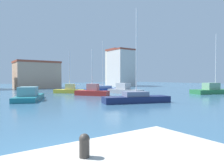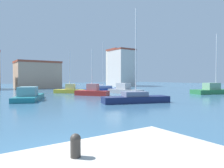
{
  "view_description": "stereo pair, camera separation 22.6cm",
  "coord_description": "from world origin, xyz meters",
  "px_view_note": "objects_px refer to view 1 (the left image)",
  "views": [
    {
      "loc": [
        -2.58,
        -6.61,
        2.73
      ],
      "look_at": [
        15.92,
        20.39,
        1.74
      ],
      "focal_mm": 32.78,
      "sensor_mm": 36.0,
      "label": 1
    },
    {
      "loc": [
        -2.4,
        -6.74,
        2.73
      ],
      "look_at": [
        15.92,
        20.39,
        1.74
      ],
      "focal_mm": 32.78,
      "sensor_mm": 36.0,
      "label": 2
    }
  ],
  "objects_px": {
    "sailboat_red_outer_mooring": "(92,91)",
    "sailboat_yellow_distant_east": "(70,90)",
    "sailboat_blue_distant_north": "(103,89)",
    "sailboat_navy_inner_mooring": "(136,98)",
    "sailboat_green_far_right": "(214,90)",
    "motorboat_teal_far_left": "(29,96)",
    "mooring_bollard": "(84,144)",
    "motorboat_grey_center_channel": "(125,90)"
  },
  "relations": [
    {
      "from": "mooring_bollard",
      "to": "sailboat_blue_distant_north",
      "type": "distance_m",
      "value": 38.41
    },
    {
      "from": "motorboat_teal_far_left",
      "to": "sailboat_navy_inner_mooring",
      "type": "distance_m",
      "value": 13.02
    },
    {
      "from": "sailboat_red_outer_mooring",
      "to": "sailboat_blue_distant_north",
      "type": "distance_m",
      "value": 11.37
    },
    {
      "from": "mooring_bollard",
      "to": "sailboat_blue_distant_north",
      "type": "bearing_deg",
      "value": 57.59
    },
    {
      "from": "sailboat_green_far_right",
      "to": "sailboat_red_outer_mooring",
      "type": "distance_m",
      "value": 21.09
    },
    {
      "from": "sailboat_red_outer_mooring",
      "to": "mooring_bollard",
      "type": "bearing_deg",
      "value": -119.23
    },
    {
      "from": "mooring_bollard",
      "to": "sailboat_red_outer_mooring",
      "type": "height_order",
      "value": "sailboat_red_outer_mooring"
    },
    {
      "from": "sailboat_red_outer_mooring",
      "to": "motorboat_teal_far_left",
      "type": "distance_m",
      "value": 9.69
    },
    {
      "from": "sailboat_navy_inner_mooring",
      "to": "mooring_bollard",
      "type": "bearing_deg",
      "value": -134.67
    },
    {
      "from": "sailboat_green_far_right",
      "to": "sailboat_blue_distant_north",
      "type": "height_order",
      "value": "sailboat_blue_distant_north"
    },
    {
      "from": "sailboat_red_outer_mooring",
      "to": "motorboat_grey_center_channel",
      "type": "xyz_separation_m",
      "value": [
        6.71,
        0.48,
        -0.04
      ]
    },
    {
      "from": "sailboat_yellow_distant_east",
      "to": "motorboat_grey_center_channel",
      "type": "bearing_deg",
      "value": -38.9
    },
    {
      "from": "sailboat_green_far_right",
      "to": "sailboat_red_outer_mooring",
      "type": "bearing_deg",
      "value": 155.73
    },
    {
      "from": "sailboat_green_far_right",
      "to": "sailboat_red_outer_mooring",
      "type": "relative_size",
      "value": 1.44
    },
    {
      "from": "sailboat_blue_distant_north",
      "to": "sailboat_navy_inner_mooring",
      "type": "bearing_deg",
      "value": -111.71
    },
    {
      "from": "sailboat_green_far_right",
      "to": "sailboat_navy_inner_mooring",
      "type": "distance_m",
      "value": 19.75
    },
    {
      "from": "sailboat_navy_inner_mooring",
      "to": "sailboat_yellow_distant_east",
      "type": "distance_m",
      "value": 17.37
    },
    {
      "from": "sailboat_blue_distant_north",
      "to": "motorboat_grey_center_channel",
      "type": "height_order",
      "value": "sailboat_blue_distant_north"
    },
    {
      "from": "sailboat_red_outer_mooring",
      "to": "motorboat_teal_far_left",
      "type": "relative_size",
      "value": 0.91
    },
    {
      "from": "sailboat_green_far_right",
      "to": "motorboat_teal_far_left",
      "type": "distance_m",
      "value": 29.69
    },
    {
      "from": "mooring_bollard",
      "to": "sailboat_green_far_right",
      "type": "bearing_deg",
      "value": 24.85
    },
    {
      "from": "sailboat_red_outer_mooring",
      "to": "sailboat_yellow_distant_east",
      "type": "xyz_separation_m",
      "value": [
        -0.93,
        6.65,
        -0.08
      ]
    },
    {
      "from": "sailboat_red_outer_mooring",
      "to": "sailboat_green_far_right",
      "type": "bearing_deg",
      "value": -24.27
    },
    {
      "from": "sailboat_green_far_right",
      "to": "sailboat_yellow_distant_east",
      "type": "bearing_deg",
      "value": 142.77
    },
    {
      "from": "mooring_bollard",
      "to": "sailboat_navy_inner_mooring",
      "type": "height_order",
      "value": "sailboat_navy_inner_mooring"
    },
    {
      "from": "mooring_bollard",
      "to": "sailboat_yellow_distant_east",
      "type": "distance_m",
      "value": 32.79
    },
    {
      "from": "sailboat_blue_distant_north",
      "to": "sailboat_navy_inner_mooring",
      "type": "distance_m",
      "value": 20.9
    },
    {
      "from": "sailboat_green_far_right",
      "to": "motorboat_teal_far_left",
      "type": "height_order",
      "value": "sailboat_green_far_right"
    },
    {
      "from": "sailboat_green_far_right",
      "to": "sailboat_red_outer_mooring",
      "type": "xyz_separation_m",
      "value": [
        -19.22,
        8.67,
        0.04
      ]
    },
    {
      "from": "sailboat_blue_distant_north",
      "to": "motorboat_grey_center_channel",
      "type": "bearing_deg",
      "value": -94.24
    },
    {
      "from": "sailboat_navy_inner_mooring",
      "to": "motorboat_grey_center_channel",
      "type": "bearing_deg",
      "value": 57.55
    },
    {
      "from": "mooring_bollard",
      "to": "sailboat_red_outer_mooring",
      "type": "xyz_separation_m",
      "value": [
        13.27,
        23.72,
        -0.64
      ]
    },
    {
      "from": "sailboat_blue_distant_north",
      "to": "sailboat_navy_inner_mooring",
      "type": "height_order",
      "value": "sailboat_blue_distant_north"
    },
    {
      "from": "sailboat_navy_inner_mooring",
      "to": "motorboat_teal_far_left",
      "type": "bearing_deg",
      "value": 134.72
    },
    {
      "from": "sailboat_red_outer_mooring",
      "to": "motorboat_teal_far_left",
      "type": "bearing_deg",
      "value": -171.32
    },
    {
      "from": "sailboat_blue_distant_north",
      "to": "sailboat_yellow_distant_east",
      "type": "distance_m",
      "value": 8.5
    },
    {
      "from": "mooring_bollard",
      "to": "sailboat_yellow_distant_east",
      "type": "height_order",
      "value": "sailboat_yellow_distant_east"
    },
    {
      "from": "motorboat_grey_center_channel",
      "to": "sailboat_yellow_distant_east",
      "type": "relative_size",
      "value": 0.93
    },
    {
      "from": "sailboat_green_far_right",
      "to": "sailboat_blue_distant_north",
      "type": "distance_m",
      "value": 21.06
    },
    {
      "from": "motorboat_teal_far_left",
      "to": "mooring_bollard",
      "type": "bearing_deg",
      "value": -99.41
    },
    {
      "from": "sailboat_green_far_right",
      "to": "motorboat_grey_center_channel",
      "type": "bearing_deg",
      "value": 143.83
    },
    {
      "from": "sailboat_green_far_right",
      "to": "mooring_bollard",
      "type": "bearing_deg",
      "value": -155.15
    }
  ]
}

